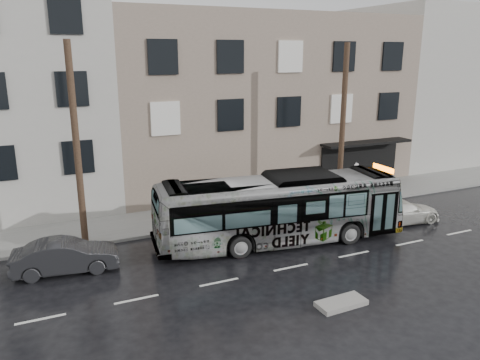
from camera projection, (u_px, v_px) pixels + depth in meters
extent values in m
plane|color=black|center=(264.00, 246.00, 21.56)|extent=(120.00, 120.00, 0.00)
cube|color=gray|center=(224.00, 212.00, 25.86)|extent=(90.00, 3.60, 0.15)
cube|color=gray|center=(246.00, 98.00, 33.29)|extent=(20.00, 12.00, 11.00)
cube|color=#B1AFA7|center=(444.00, 84.00, 40.65)|extent=(18.00, 12.00, 12.00)
cylinder|color=#4E3727|center=(343.00, 127.00, 25.82)|extent=(0.30, 0.30, 9.00)
cylinder|color=#4E3727|center=(77.00, 147.00, 20.30)|extent=(0.30, 0.30, 9.00)
cylinder|color=slate|center=(355.00, 182.00, 27.12)|extent=(0.06, 0.06, 2.40)
imported|color=#B2B2B2|center=(279.00, 209.00, 21.60)|extent=(11.87, 4.16, 3.24)
imported|color=beige|center=(401.00, 211.00, 24.37)|extent=(4.32, 2.00, 1.22)
imported|color=black|center=(66.00, 256.00, 18.81)|extent=(4.27, 1.91, 1.36)
cube|color=gray|center=(341.00, 303.00, 16.41)|extent=(1.83, 0.86, 0.18)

